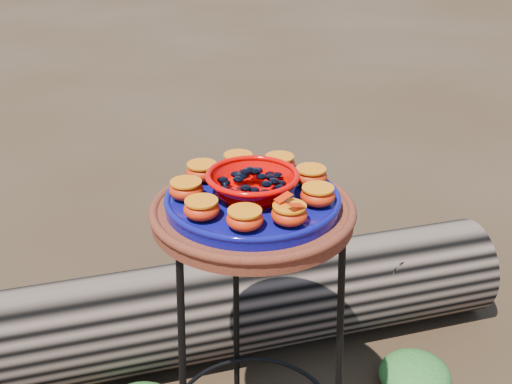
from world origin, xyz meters
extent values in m
cylinder|color=#48100A|center=(0.00, 0.00, 0.72)|extent=(0.43, 0.43, 0.03)
cylinder|color=#0A0A59|center=(0.00, 0.00, 0.75)|extent=(0.37, 0.37, 0.02)
ellipsoid|color=#A62E0E|center=(0.04, -0.13, 0.78)|extent=(0.07, 0.07, 0.04)
ellipsoid|color=#A62E0E|center=(0.12, -0.07, 0.78)|extent=(0.07, 0.07, 0.04)
ellipsoid|color=#A62E0E|center=(0.14, 0.03, 0.78)|extent=(0.07, 0.07, 0.04)
ellipsoid|color=#A62E0E|center=(0.09, 0.11, 0.78)|extent=(0.07, 0.07, 0.04)
ellipsoid|color=#A62E0E|center=(0.00, 0.14, 0.78)|extent=(0.07, 0.07, 0.04)
ellipsoid|color=#A62E0E|center=(-0.09, 0.10, 0.78)|extent=(0.07, 0.07, 0.04)
ellipsoid|color=#A62E0E|center=(-0.14, 0.02, 0.78)|extent=(0.07, 0.07, 0.04)
ellipsoid|color=#A62E0E|center=(-0.12, -0.07, 0.78)|extent=(0.07, 0.07, 0.04)
ellipsoid|color=#A62E0E|center=(-0.04, -0.13, 0.78)|extent=(0.07, 0.07, 0.04)
ellipsoid|color=#224A17|center=(0.52, 0.13, 0.05)|extent=(0.21, 0.21, 0.11)
ellipsoid|color=#224A17|center=(-0.11, 0.58, 0.09)|extent=(0.35, 0.35, 0.17)
camera|label=1|loc=(-0.26, -1.18, 1.36)|focal=45.00mm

